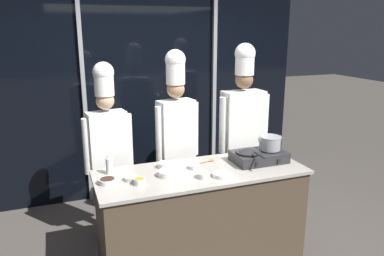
{
  "coord_description": "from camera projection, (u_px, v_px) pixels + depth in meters",
  "views": [
    {
      "loc": [
        -1.23,
        -3.03,
        2.2
      ],
      "look_at": [
        0.0,
        0.25,
        1.26
      ],
      "focal_mm": 35.0,
      "sensor_mm": 36.0,
      "label": 1
    }
  ],
  "objects": [
    {
      "name": "ground_plane",
      "position": [
        201.0,
        256.0,
        3.73
      ],
      "size": [
        24.0,
        24.0,
        0.0
      ],
      "primitive_type": "plane",
      "color": "#47423D"
    },
    {
      "name": "window_wall_back",
      "position": [
        152.0,
        94.0,
        4.97
      ],
      "size": [
        4.13,
        0.09,
        2.7
      ],
      "color": "black",
      "rests_on": "ground_plane"
    },
    {
      "name": "demo_counter",
      "position": [
        201.0,
        215.0,
        3.61
      ],
      "size": [
        1.96,
        0.76,
        0.91
      ],
      "color": "#4C3D2D",
      "rests_on": "ground_plane"
    },
    {
      "name": "portable_stove",
      "position": [
        259.0,
        156.0,
        3.72
      ],
      "size": [
        0.52,
        0.34,
        0.11
      ],
      "color": "#28282B",
      "rests_on": "demo_counter"
    },
    {
      "name": "frying_pan",
      "position": [
        249.0,
        150.0,
        3.65
      ],
      "size": [
        0.25,
        0.43,
        0.05
      ],
      "color": "#232326",
      "rests_on": "portable_stove"
    },
    {
      "name": "stock_pot",
      "position": [
        270.0,
        143.0,
        3.72
      ],
      "size": [
        0.24,
        0.22,
        0.14
      ],
      "color": "#93969B",
      "rests_on": "portable_stove"
    },
    {
      "name": "squeeze_bottle_clear",
      "position": [
        109.0,
        164.0,
        3.39
      ],
      "size": [
        0.06,
        0.06,
        0.19
      ],
      "color": "white",
      "rests_on": "demo_counter"
    },
    {
      "name": "prep_bowl_noodles",
      "position": [
        222.0,
        174.0,
        3.35
      ],
      "size": [
        0.16,
        0.16,
        0.04
      ],
      "color": "white",
      "rests_on": "demo_counter"
    },
    {
      "name": "prep_bowl_ginger",
      "position": [
        203.0,
        175.0,
        3.31
      ],
      "size": [
        0.11,
        0.11,
        0.05
      ],
      "color": "white",
      "rests_on": "demo_counter"
    },
    {
      "name": "prep_bowl_rice",
      "position": [
        164.0,
        165.0,
        3.56
      ],
      "size": [
        0.12,
        0.12,
        0.05
      ],
      "color": "white",
      "rests_on": "demo_counter"
    },
    {
      "name": "prep_bowl_carrots",
      "position": [
        139.0,
        181.0,
        3.17
      ],
      "size": [
        0.1,
        0.1,
        0.05
      ],
      "color": "white",
      "rests_on": "demo_counter"
    },
    {
      "name": "prep_bowl_chicken",
      "position": [
        167.0,
        173.0,
        3.36
      ],
      "size": [
        0.17,
        0.17,
        0.05
      ],
      "color": "white",
      "rests_on": "demo_counter"
    },
    {
      "name": "prep_bowl_shrimp",
      "position": [
        131.0,
        178.0,
        3.27
      ],
      "size": [
        0.12,
        0.12,
        0.04
      ],
      "color": "white",
      "rests_on": "demo_counter"
    },
    {
      "name": "prep_bowl_soy_glaze",
      "position": [
        107.0,
        180.0,
        3.2
      ],
      "size": [
        0.16,
        0.16,
        0.04
      ],
      "color": "white",
      "rests_on": "demo_counter"
    },
    {
      "name": "prep_bowl_bean_sprouts",
      "position": [
        194.0,
        166.0,
        3.55
      ],
      "size": [
        0.12,
        0.12,
        0.04
      ],
      "color": "white",
      "rests_on": "demo_counter"
    },
    {
      "name": "serving_spoon_slotted",
      "position": [
        209.0,
        161.0,
        3.72
      ],
      "size": [
        0.23,
        0.09,
        0.02
      ],
      "color": "olive",
      "rests_on": "demo_counter"
    },
    {
      "name": "chef_head",
      "position": [
        107.0,
        138.0,
        3.82
      ],
      "size": [
        0.51,
        0.25,
        1.89
      ],
      "rotation": [
        0.0,
        0.0,
        3.27
      ],
      "color": "#2D3856",
      "rests_on": "ground_plane"
    },
    {
      "name": "chef_sous",
      "position": [
        176.0,
        125.0,
        4.07
      ],
      "size": [
        0.51,
        0.27,
        1.99
      ],
      "rotation": [
        0.0,
        0.0,
        3.32
      ],
      "color": "#2D3856",
      "rests_on": "ground_plane"
    },
    {
      "name": "chef_line",
      "position": [
        243.0,
        121.0,
        4.27
      ],
      "size": [
        0.62,
        0.25,
        2.05
      ],
      "rotation": [
        0.0,
        0.0,
        3.16
      ],
      "color": "#2D3856",
      "rests_on": "ground_plane"
    }
  ]
}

